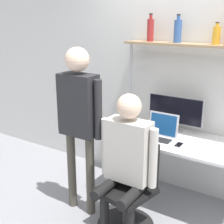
{
  "coord_description": "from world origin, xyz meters",
  "views": [
    {
      "loc": [
        1.04,
        -2.61,
        2.04
      ],
      "look_at": [
        -0.55,
        -0.13,
        1.12
      ],
      "focal_mm": 50.0,
      "sensor_mm": 36.0,
      "label": 1
    }
  ],
  "objects_px": {
    "cell_phone": "(179,145)",
    "person_seated": "(126,154)",
    "person_standing": "(79,110)",
    "bottle_red": "(150,30)",
    "bottle_amber": "(216,35)",
    "monitor": "(175,112)",
    "office_chair": "(129,203)",
    "bottle_blue": "(178,31)",
    "laptop": "(161,132)"
  },
  "relations": [
    {
      "from": "monitor",
      "to": "bottle_red",
      "type": "relative_size",
      "value": 2.13
    },
    {
      "from": "cell_phone",
      "to": "bottle_blue",
      "type": "xyz_separation_m",
      "value": [
        -0.23,
        0.36,
        1.11
      ]
    },
    {
      "from": "office_chair",
      "to": "person_seated",
      "type": "bearing_deg",
      "value": -101.04
    },
    {
      "from": "laptop",
      "to": "person_standing",
      "type": "bearing_deg",
      "value": -136.55
    },
    {
      "from": "person_seated",
      "to": "bottle_amber",
      "type": "bearing_deg",
      "value": 62.79
    },
    {
      "from": "office_chair",
      "to": "bottle_red",
      "type": "height_order",
      "value": "bottle_red"
    },
    {
      "from": "laptop",
      "to": "cell_phone",
      "type": "height_order",
      "value": "laptop"
    },
    {
      "from": "bottle_blue",
      "to": "bottle_red",
      "type": "bearing_deg",
      "value": 180.0
    },
    {
      "from": "laptop",
      "to": "bottle_blue",
      "type": "height_order",
      "value": "bottle_blue"
    },
    {
      "from": "person_seated",
      "to": "bottle_blue",
      "type": "distance_m",
      "value": 1.41
    },
    {
      "from": "monitor",
      "to": "cell_phone",
      "type": "bearing_deg",
      "value": -60.95
    },
    {
      "from": "cell_phone",
      "to": "person_seated",
      "type": "distance_m",
      "value": 0.63
    },
    {
      "from": "laptop",
      "to": "person_standing",
      "type": "height_order",
      "value": "person_standing"
    },
    {
      "from": "office_chair",
      "to": "bottle_amber",
      "type": "height_order",
      "value": "bottle_amber"
    },
    {
      "from": "laptop",
      "to": "bottle_blue",
      "type": "xyz_separation_m",
      "value": [
        0.01,
        0.27,
        1.04
      ]
    },
    {
      "from": "monitor",
      "to": "bottle_blue",
      "type": "distance_m",
      "value": 0.88
    },
    {
      "from": "cell_phone",
      "to": "bottle_red",
      "type": "distance_m",
      "value": 1.29
    },
    {
      "from": "monitor",
      "to": "office_chair",
      "type": "xyz_separation_m",
      "value": [
        -0.09,
        -0.86,
        -0.73
      ]
    },
    {
      "from": "person_standing",
      "to": "monitor",
      "type": "bearing_deg",
      "value": 52.07
    },
    {
      "from": "bottle_blue",
      "to": "monitor",
      "type": "bearing_deg",
      "value": -9.49
    },
    {
      "from": "office_chair",
      "to": "bottle_red",
      "type": "bearing_deg",
      "value": 106.3
    },
    {
      "from": "office_chair",
      "to": "bottle_blue",
      "type": "relative_size",
      "value": 3.12
    },
    {
      "from": "monitor",
      "to": "person_seated",
      "type": "relative_size",
      "value": 0.46
    },
    {
      "from": "monitor",
      "to": "bottle_red",
      "type": "bearing_deg",
      "value": 179.23
    },
    {
      "from": "person_seated",
      "to": "monitor",
      "type": "bearing_deg",
      "value": 83.88
    },
    {
      "from": "bottle_blue",
      "to": "laptop",
      "type": "bearing_deg",
      "value": -93.11
    },
    {
      "from": "bottle_blue",
      "to": "office_chair",
      "type": "bearing_deg",
      "value": -94.04
    },
    {
      "from": "monitor",
      "to": "person_standing",
      "type": "distance_m",
      "value": 1.11
    },
    {
      "from": "laptop",
      "to": "office_chair",
      "type": "height_order",
      "value": "laptop"
    },
    {
      "from": "office_chair",
      "to": "bottle_blue",
      "type": "xyz_separation_m",
      "value": [
        0.06,
        0.87,
        1.61
      ]
    },
    {
      "from": "monitor",
      "to": "bottle_amber",
      "type": "xyz_separation_m",
      "value": [
        0.37,
        0.0,
        0.85
      ]
    },
    {
      "from": "person_seated",
      "to": "bottle_blue",
      "type": "relative_size",
      "value": 4.76
    },
    {
      "from": "cell_phone",
      "to": "person_standing",
      "type": "relative_size",
      "value": 0.09
    },
    {
      "from": "monitor",
      "to": "person_seated",
      "type": "xyz_separation_m",
      "value": [
        -0.1,
        -0.91,
        -0.19
      ]
    },
    {
      "from": "person_standing",
      "to": "bottle_blue",
      "type": "height_order",
      "value": "bottle_blue"
    },
    {
      "from": "office_chair",
      "to": "bottle_red",
      "type": "xyz_separation_m",
      "value": [
        -0.25,
        0.87,
        1.61
      ]
    },
    {
      "from": "bottle_blue",
      "to": "person_standing",
      "type": "bearing_deg",
      "value": -126.64
    },
    {
      "from": "office_chair",
      "to": "bottle_blue",
      "type": "distance_m",
      "value": 1.83
    },
    {
      "from": "monitor",
      "to": "laptop",
      "type": "height_order",
      "value": "monitor"
    },
    {
      "from": "monitor",
      "to": "laptop",
      "type": "distance_m",
      "value": 0.31
    },
    {
      "from": "person_standing",
      "to": "bottle_red",
      "type": "relative_size",
      "value": 5.9
    },
    {
      "from": "cell_phone",
      "to": "office_chair",
      "type": "height_order",
      "value": "office_chair"
    },
    {
      "from": "monitor",
      "to": "person_standing",
      "type": "bearing_deg",
      "value": -127.93
    },
    {
      "from": "person_seated",
      "to": "cell_phone",
      "type": "bearing_deg",
      "value": 61.86
    },
    {
      "from": "laptop",
      "to": "cell_phone",
      "type": "distance_m",
      "value": 0.26
    },
    {
      "from": "cell_phone",
      "to": "bottle_amber",
      "type": "xyz_separation_m",
      "value": [
        0.17,
        0.36,
        1.08
      ]
    },
    {
      "from": "bottle_amber",
      "to": "office_chair",
      "type": "bearing_deg",
      "value": -117.93
    },
    {
      "from": "bottle_red",
      "to": "cell_phone",
      "type": "bearing_deg",
      "value": -33.7
    },
    {
      "from": "monitor",
      "to": "person_standing",
      "type": "relative_size",
      "value": 0.36
    },
    {
      "from": "monitor",
      "to": "person_seated",
      "type": "bearing_deg",
      "value": -96.12
    }
  ]
}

